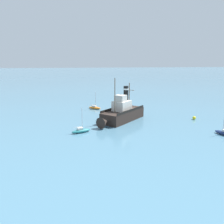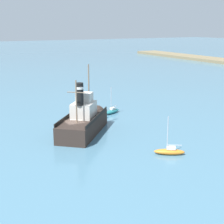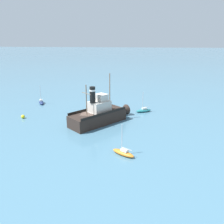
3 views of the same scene
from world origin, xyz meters
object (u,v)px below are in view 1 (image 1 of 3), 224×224
Objects in this scene: old_tugboat at (121,113)px; mooring_buoy at (194,118)px; sailboat_navy at (224,133)px; sailboat_orange at (95,108)px; sailboat_teal at (81,131)px.

mooring_buoy is at bearing -93.30° from old_tugboat.
sailboat_navy is 6.11× the size of mooring_buoy.
old_tugboat is 21.48m from sailboat_navy.
sailboat_orange is 26.73m from mooring_buoy.
sailboat_orange reaches higher than mooring_buoy.
sailboat_teal reaches higher than mooring_buoy.
sailboat_orange is at bearing 22.01° from old_tugboat.
sailboat_teal is (-21.28, 3.70, 0.00)m from sailboat_orange.
sailboat_navy is at bearing -178.12° from mooring_buoy.
sailboat_orange is 21.60m from sailboat_teal.
sailboat_teal is at bearing 80.01° from sailboat_navy.
mooring_buoy is (11.51, 0.38, -0.03)m from sailboat_navy.
old_tugboat is 2.64× the size of sailboat_teal.
sailboat_teal is at bearing 104.62° from mooring_buoy.
sailboat_navy is at bearing -125.65° from old_tugboat.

